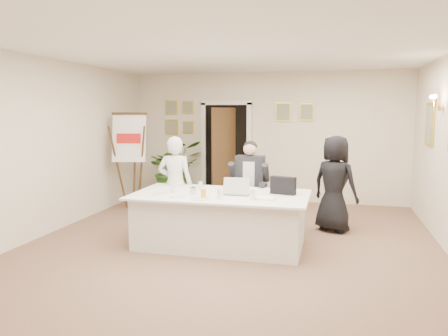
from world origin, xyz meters
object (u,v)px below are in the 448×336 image
at_px(laptop_bag, 283,185).
at_px(oj_glass, 204,194).
at_px(seated_man, 249,185).
at_px(standing_woman, 335,184).
at_px(potted_palm, 175,169).
at_px(steel_jug, 193,191).
at_px(conference_table, 220,219).
at_px(standing_man, 175,184).
at_px(flip_chart, 131,166).
at_px(paper_stack, 265,198).
at_px(laptop, 238,184).

xyz_separation_m(laptop_bag, oj_glass, (-1.02, -0.60, -0.06)).
height_order(seated_man, standing_woman, standing_woman).
bearing_deg(potted_palm, steel_jug, -65.17).
distance_m(standing_woman, potted_palm, 3.99).
bearing_deg(seated_man, conference_table, -97.49).
bearing_deg(conference_table, steel_jug, -155.41).
xyz_separation_m(seated_man, standing_man, (-1.15, -0.43, 0.04)).
relative_size(conference_table, steel_jug, 23.05).
distance_m(standing_woman, steel_jug, 2.41).
distance_m(seated_man, potted_palm, 3.01).
height_order(flip_chart, paper_stack, flip_chart).
xyz_separation_m(standing_woman, laptop, (-1.36, -1.18, 0.13)).
distance_m(conference_table, standing_woman, 2.06).
xyz_separation_m(conference_table, laptop, (0.26, 0.05, 0.52)).
bearing_deg(conference_table, oj_glass, -107.34).
bearing_deg(paper_stack, oj_glass, -167.81).
distance_m(standing_woman, laptop, 1.80).
relative_size(seated_man, potted_palm, 1.13).
xyz_separation_m(flip_chart, standing_woman, (3.96, -0.69, -0.09)).
xyz_separation_m(flip_chart, steel_jug, (1.99, -2.09, -0.05)).
bearing_deg(standing_woman, laptop, 70.38).
bearing_deg(oj_glass, laptop, 50.32).
distance_m(laptop, paper_stack, 0.54).
relative_size(flip_chart, oj_glass, 14.60).
distance_m(seated_man, flip_chart, 2.74).
bearing_deg(conference_table, seated_man, 76.98).
xyz_separation_m(flip_chart, standing_man, (1.43, -1.34, -0.09)).
xyz_separation_m(laptop, laptop_bag, (0.63, 0.13, -0.01)).
bearing_deg(laptop_bag, potted_palm, 147.89).
xyz_separation_m(conference_table, seated_man, (0.23, 1.02, 0.36)).
bearing_deg(paper_stack, standing_woman, 57.88).
xyz_separation_m(seated_man, steel_jug, (-0.60, -1.18, 0.08)).
xyz_separation_m(standing_man, standing_woman, (2.53, 0.64, 0.01)).
bearing_deg(standing_woman, seated_man, 38.15).
height_order(standing_man, laptop, standing_man).
height_order(standing_woman, paper_stack, standing_woman).
height_order(seated_man, oj_glass, seated_man).
distance_m(seated_man, paper_stack, 1.33).
relative_size(standing_man, laptop, 4.10).
relative_size(conference_table, standing_woman, 1.61).
height_order(seated_man, paper_stack, seated_man).
xyz_separation_m(potted_palm, steel_jug, (1.53, -3.31, 0.17)).
bearing_deg(oj_glass, standing_woman, 43.36).
relative_size(laptop_bag, paper_stack, 1.35).
bearing_deg(seated_man, laptop_bag, -46.42).
bearing_deg(potted_palm, flip_chart, -110.66).
bearing_deg(flip_chart, laptop_bag, -28.23).
xyz_separation_m(standing_woman, laptop_bag, (-0.72, -1.05, 0.11)).
height_order(laptop, laptop_bag, laptop).
xyz_separation_m(standing_man, laptop, (1.17, -0.54, 0.13)).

